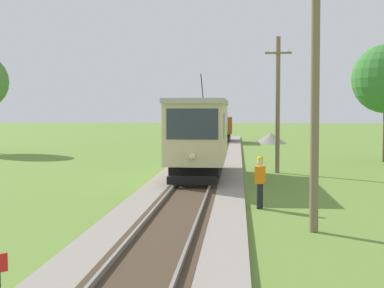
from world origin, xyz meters
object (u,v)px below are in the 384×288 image
Objects in this scene: red_tram at (200,134)px; freight_car at (220,127)px; gravel_pile at (271,138)px; track_worker at (260,180)px; utility_pole_near_tram at (315,94)px; utility_pole_mid at (278,103)px.

red_tram is 28.57m from freight_car.
track_worker is (-2.51, -34.29, 0.44)m from gravel_pile.
utility_pole_near_tram is at bearing -69.25° from red_tram.
utility_pole_near_tram is at bearing -90.00° from utility_pole_mid.
freight_car is 35.94m from track_worker.
utility_pole_near_tram is at bearing 138.41° from track_worker.
track_worker is at bearing -94.18° from gravel_pile.
track_worker is at bearing -70.40° from red_tram.
red_tram is at bearing -143.81° from utility_pole_mid.
red_tram is 4.79× the size of track_worker.
red_tram reaches higher than track_worker.
track_worker is at bearing -97.48° from utility_pole_mid.
freight_car is 5.43m from gravel_pile.
utility_pole_near_tram is 4.36m from track_worker.
utility_pole_mid is at bearing 90.00° from utility_pole_near_tram.
utility_pole_near_tram is 2.31× the size of gravel_pile.
track_worker is (-1.33, 3.08, -2.79)m from utility_pole_near_tram.
utility_pole_mid is at bearing -81.31° from freight_car.
utility_pole_near_tram is 37.53m from gravel_pile.
red_tram is 27.54m from gravel_pile.
utility_pole_mid reaches higher than freight_car.
red_tram is 11.19m from utility_pole_near_tram.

